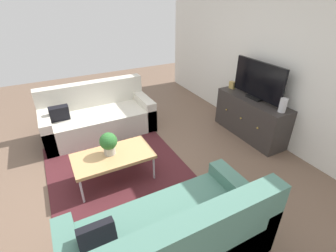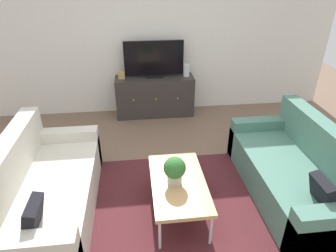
# 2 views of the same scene
# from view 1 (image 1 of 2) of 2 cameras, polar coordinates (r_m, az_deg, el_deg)

# --- Properties ---
(ground_plane) EXTENTS (10.00, 10.00, 0.00)m
(ground_plane) POSITION_cam_1_polar(r_m,az_deg,el_deg) (3.66, -8.52, -10.80)
(ground_plane) COLOR brown
(wall_back) EXTENTS (6.40, 0.12, 2.70)m
(wall_back) POSITION_cam_1_polar(r_m,az_deg,el_deg) (4.42, 23.79, 14.04)
(wall_back) COLOR silver
(wall_back) RESTS_ON ground_plane
(area_rug) EXTENTS (2.50, 1.90, 0.01)m
(area_rug) POSITION_cam_1_polar(r_m,az_deg,el_deg) (3.62, -10.79, -11.37)
(area_rug) COLOR #4C1E23
(area_rug) RESTS_ON ground_plane
(couch_left_side) EXTENTS (0.89, 1.90, 0.87)m
(couch_left_side) POSITION_cam_1_polar(r_m,az_deg,el_deg) (4.67, -16.08, 2.04)
(couch_left_side) COLOR beige
(couch_left_side) RESTS_ON ground_plane
(couch_right_side) EXTENTS (0.89, 1.90, 0.87)m
(couch_right_side) POSITION_cam_1_polar(r_m,az_deg,el_deg) (2.50, 1.10, -25.71)
(couch_right_side) COLOR #4C7A6B
(couch_right_side) RESTS_ON ground_plane
(coffee_table) EXTENTS (0.57, 1.04, 0.41)m
(coffee_table) POSITION_cam_1_polar(r_m,az_deg,el_deg) (3.37, -12.68, -6.99)
(coffee_table) COLOR tan
(coffee_table) RESTS_ON ground_plane
(potted_plant) EXTENTS (0.23, 0.23, 0.31)m
(potted_plant) POSITION_cam_1_polar(r_m,az_deg,el_deg) (3.29, -13.65, -3.80)
(potted_plant) COLOR #B7B2A8
(potted_plant) RESTS_ON coffee_table
(tv_console) EXTENTS (1.37, 0.47, 0.70)m
(tv_console) POSITION_cam_1_polar(r_m,az_deg,el_deg) (4.57, 18.64, 1.95)
(tv_console) COLOR #332D2B
(tv_console) RESTS_ON ground_plane
(flat_screen_tv) EXTENTS (1.01, 0.16, 0.63)m
(flat_screen_tv) POSITION_cam_1_polar(r_m,az_deg,el_deg) (4.34, 20.23, 9.83)
(flat_screen_tv) COLOR black
(flat_screen_tv) RESTS_ON tv_console
(glass_vase) EXTENTS (0.11, 0.11, 0.21)m
(glass_vase) POSITION_cam_1_polar(r_m,az_deg,el_deg) (4.06, 25.16, 4.38)
(glass_vase) COLOR silver
(glass_vase) RESTS_ON tv_console
(mantel_clock) EXTENTS (0.11, 0.07, 0.13)m
(mantel_clock) POSITION_cam_1_polar(r_m,az_deg,el_deg) (4.78, 14.72, 9.21)
(mantel_clock) COLOR tan
(mantel_clock) RESTS_ON tv_console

